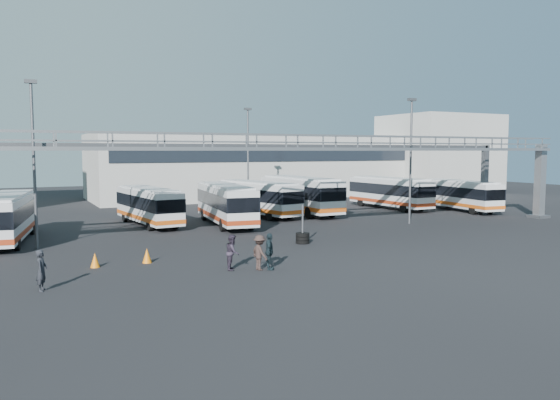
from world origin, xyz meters
name	(u,v)px	position (x,y,z in m)	size (l,w,h in m)	color
ground	(329,249)	(0.00, 0.00, 0.00)	(140.00, 140.00, 0.00)	black
gantry	(286,158)	(0.00, 5.87, 5.51)	(51.40, 5.15, 7.10)	gray
warehouse	(256,166)	(12.00, 38.00, 4.00)	(42.00, 14.00, 8.00)	#9E9E99
building_right	(439,154)	(38.00, 32.00, 5.50)	(14.00, 12.00, 11.00)	#B2B2AD
light_pole_left	(34,155)	(-16.00, 8.00, 5.73)	(0.70, 0.35, 10.21)	#4C4F54
light_pole_mid	(411,154)	(12.00, 7.00, 5.73)	(0.70, 0.35, 10.21)	#4C4F54
light_pole_back	(248,153)	(4.00, 22.00, 5.73)	(0.70, 0.35, 10.21)	#4C4F54
bus_1	(7,216)	(-17.61, 11.38, 1.74)	(4.02, 10.63, 3.15)	silver
bus_3	(149,204)	(-7.41, 15.67, 1.68)	(3.31, 10.16, 3.03)	silver
bus_4	(226,203)	(-1.81, 13.00, 1.82)	(3.81, 11.03, 3.28)	silver
bus_5	(258,197)	(2.93, 17.28, 1.77)	(4.35, 10.79, 3.20)	silver
bus_6	(300,194)	(7.27, 17.15, 1.95)	(2.90, 11.63, 3.52)	silver
bus_8	(390,191)	(17.87, 17.20, 1.79)	(2.92, 10.75, 3.23)	silver
bus_9	(460,194)	(22.98, 12.49, 1.68)	(3.48, 10.21, 3.04)	silver
pedestrian_a	(42,270)	(-16.29, -3.11, 0.89)	(0.65, 0.43, 1.79)	black
pedestrian_b	(233,252)	(-7.45, -2.81, 0.89)	(0.87, 0.68, 1.79)	#2B2331
pedestrian_c	(260,253)	(-6.25, -3.48, 0.89)	(1.15, 0.66, 1.78)	#322421
pedestrian_d	(269,252)	(-5.80, -3.66, 0.93)	(1.09, 0.45, 1.86)	black
cone_left	(95,260)	(-13.59, 0.86, 0.38)	(0.47, 0.47, 0.75)	orange
cone_right	(147,256)	(-10.93, 0.80, 0.39)	(0.49, 0.49, 0.78)	orange
tire_stack	(303,237)	(-0.52, 2.48, 0.43)	(0.88, 0.88, 2.52)	black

